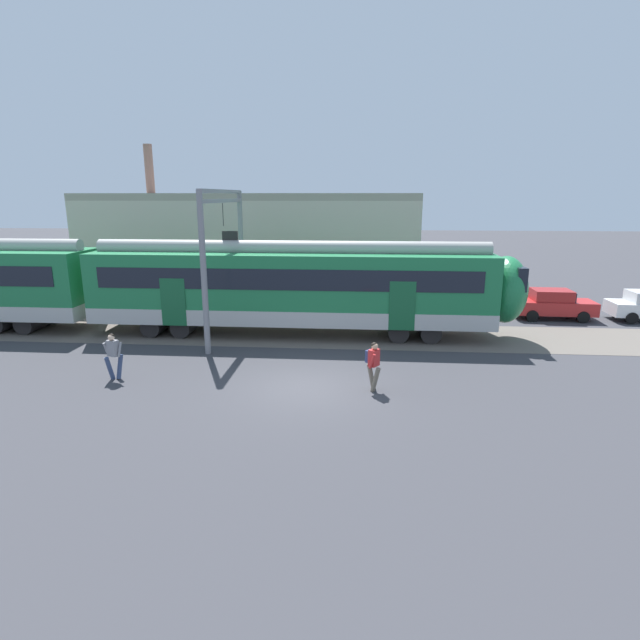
{
  "coord_description": "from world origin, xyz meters",
  "views": [
    {
      "loc": [
        1.73,
        -15.67,
        6.26
      ],
      "look_at": [
        0.24,
        2.95,
        1.6
      ],
      "focal_mm": 28.0,
      "sensor_mm": 36.0,
      "label": 1
    }
  ],
  "objects_px": {
    "pedestrian_red": "(373,362)",
    "parked_car_red": "(553,304)",
    "pedestrian_grey": "(113,353)",
    "commuter_train": "(110,284)"
  },
  "relations": [
    {
      "from": "commuter_train",
      "to": "parked_car_red",
      "type": "relative_size",
      "value": 9.38
    },
    {
      "from": "commuter_train",
      "to": "pedestrian_grey",
      "type": "xyz_separation_m",
      "value": [
        3.17,
        -6.34,
        -1.29
      ]
    },
    {
      "from": "pedestrian_red",
      "to": "parked_car_red",
      "type": "height_order",
      "value": "pedestrian_red"
    },
    {
      "from": "pedestrian_grey",
      "to": "parked_car_red",
      "type": "relative_size",
      "value": 0.41
    },
    {
      "from": "pedestrian_grey",
      "to": "pedestrian_red",
      "type": "xyz_separation_m",
      "value": [
        8.98,
        -0.32,
        0.03
      ]
    },
    {
      "from": "commuter_train",
      "to": "pedestrian_grey",
      "type": "height_order",
      "value": "commuter_train"
    },
    {
      "from": "commuter_train",
      "to": "pedestrian_grey",
      "type": "distance_m",
      "value": 7.2
    },
    {
      "from": "pedestrian_grey",
      "to": "parked_car_red",
      "type": "bearing_deg",
      "value": 29.27
    },
    {
      "from": "commuter_train",
      "to": "parked_car_red",
      "type": "distance_m",
      "value": 22.16
    },
    {
      "from": "pedestrian_grey",
      "to": "parked_car_red",
      "type": "xyz_separation_m",
      "value": [
        18.56,
        10.41,
        -0.18
      ]
    }
  ]
}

